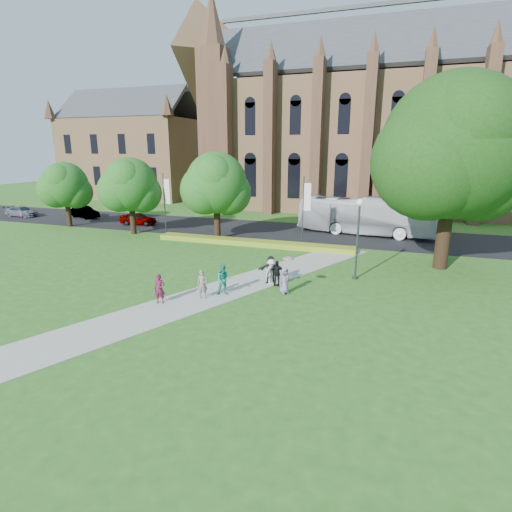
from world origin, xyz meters
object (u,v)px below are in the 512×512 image
at_px(large_tree, 454,147).
at_px(car_2, 22,211).
at_px(car_0, 138,219).
at_px(streetlamp, 358,230).
at_px(car_1, 85,212).
at_px(tour_coach, 366,216).
at_px(pedestrian_0, 160,289).

xyz_separation_m(large_tree, car_2, (-47.64, 7.27, -7.72)).
distance_m(large_tree, car_0, 32.19).
bearing_deg(car_2, streetlamp, -104.98).
distance_m(streetlamp, car_0, 27.66).
distance_m(car_0, car_1, 9.14).
bearing_deg(car_0, streetlamp, -121.47).
bearing_deg(large_tree, car_2, 171.33).
xyz_separation_m(large_tree, car_1, (-39.38, 9.00, -7.65)).
xyz_separation_m(tour_coach, car_2, (-41.63, -2.97, -1.21)).
height_order(car_0, pedestrian_0, pedestrian_0).
relative_size(streetlamp, car_2, 1.21).
bearing_deg(car_1, large_tree, -86.45).
height_order(streetlamp, pedestrian_0, streetlamp).
distance_m(streetlamp, car_2, 43.83).
height_order(tour_coach, car_2, tour_coach).
bearing_deg(car_2, tour_coach, -85.29).
bearing_deg(car_1, tour_coach, -71.46).
relative_size(large_tree, car_0, 3.29).
relative_size(car_2, pedestrian_0, 2.64).
xyz_separation_m(tour_coach, pedestrian_0, (-9.22, -22.69, -1.00)).
xyz_separation_m(car_0, car_1, (-8.97, 1.75, 0.01)).
bearing_deg(streetlamp, pedestrian_0, -140.71).
bearing_deg(tour_coach, car_1, 99.10).
bearing_deg(car_1, car_0, -84.64).
xyz_separation_m(streetlamp, pedestrian_0, (-9.73, -7.96, -2.44)).
bearing_deg(large_tree, car_0, 166.60).
height_order(car_1, car_2, car_1).
relative_size(streetlamp, pedestrian_0, 3.21).
bearing_deg(pedestrian_0, large_tree, 20.55).
bearing_deg(large_tree, tour_coach, 120.42).
relative_size(car_1, car_2, 0.98).
bearing_deg(car_1, car_2, 118.26).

